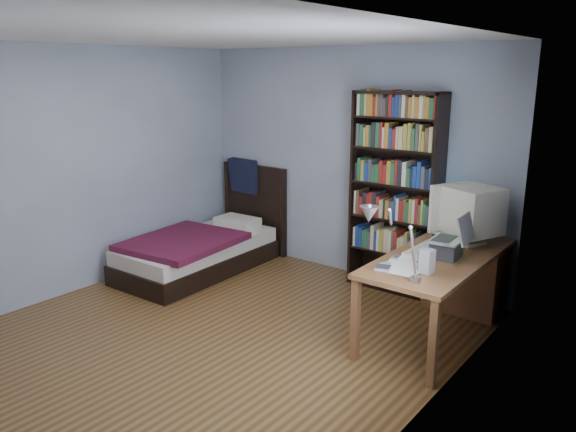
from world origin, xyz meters
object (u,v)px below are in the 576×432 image
object	(u,v)px
desk	(459,273)
crt_monitor	(470,211)
speaker	(427,261)
soda_can	(435,240)
laptop	(449,245)
keyboard	(425,251)
desk_lamp	(377,222)
bed	(203,247)
bookshelf	(395,193)

from	to	relation	value
desk	crt_monitor	xyz separation A→B (m)	(0.05, -0.00, 0.61)
speaker	soda_can	bearing A→B (deg)	115.20
laptop	keyboard	bearing A→B (deg)	175.10
desk_lamp	bed	size ratio (longest dim) A/B	0.32
crt_monitor	keyboard	xyz separation A→B (m)	(-0.18, -0.50, -0.28)
bed	speaker	bearing A→B (deg)	-7.99
bookshelf	bed	bearing A→B (deg)	-158.46
laptop	bookshelf	bearing A→B (deg)	139.38
laptop	speaker	size ratio (longest dim) A/B	2.06
speaker	soda_can	world-z (taller)	speaker
desk	laptop	bearing A→B (deg)	-81.21
speaker	bookshelf	distance (m)	1.52
bed	crt_monitor	bearing A→B (deg)	10.68
keyboard	speaker	distance (m)	0.51
desk	crt_monitor	size ratio (longest dim) A/B	2.87
desk	desk_lamp	world-z (taller)	desk_lamp
keyboard	bookshelf	size ratio (longest dim) A/B	0.24
keyboard	desk_lamp	bearing A→B (deg)	-82.79
desk_lamp	bookshelf	xyz separation A→B (m)	(-0.80, 1.83, -0.22)
desk_lamp	speaker	distance (m)	0.77
laptop	keyboard	distance (m)	0.23
soda_can	crt_monitor	bearing A→B (deg)	56.53
laptop	soda_can	bearing A→B (deg)	132.20
crt_monitor	soda_can	bearing A→B (deg)	-123.47
crt_monitor	desk_lamp	xyz separation A→B (m)	(-0.07, -1.58, 0.23)
desk_lamp	soda_can	xyz separation A→B (m)	(-0.12, 1.30, -0.46)
keyboard	soda_can	world-z (taller)	soda_can
desk	bookshelf	distance (m)	1.05
crt_monitor	bookshelf	xyz separation A→B (m)	(-0.87, 0.25, 0.00)
desk	desk_lamp	size ratio (longest dim) A/B	2.67
speaker	soda_can	size ratio (longest dim) A/B	1.53
desk_lamp	keyboard	distance (m)	1.20
soda_can	bookshelf	bearing A→B (deg)	142.05
desk	bookshelf	xyz separation A→B (m)	(-0.82, 0.25, 0.61)
desk	crt_monitor	distance (m)	0.61
bed	soda_can	bearing A→B (deg)	5.60
laptop	desk_lamp	distance (m)	1.14
desk	bed	xyz separation A→B (m)	(-2.83, -0.55, -0.16)
laptop	keyboard	size ratio (longest dim) A/B	0.79
desk_lamp	soda_can	world-z (taller)	desk_lamp
crt_monitor	bed	size ratio (longest dim) A/B	0.30
keyboard	soda_can	bearing A→B (deg)	93.02
desk_lamp	speaker	xyz separation A→B (m)	(0.11, 0.63, -0.43)
keyboard	speaker	xyz separation A→B (m)	(0.22, -0.45, 0.08)
desk_lamp	bookshelf	size ratio (longest dim) A/B	0.32
desk	bookshelf	world-z (taller)	bookshelf
crt_monitor	speaker	bearing A→B (deg)	-87.75
keyboard	soda_can	size ratio (longest dim) A/B	4.03
desk	soda_can	bearing A→B (deg)	-115.70
laptop	desk_lamp	xyz separation A→B (m)	(-0.10, -1.06, 0.41)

